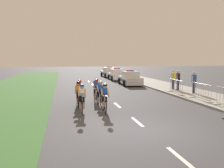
{
  "coord_description": "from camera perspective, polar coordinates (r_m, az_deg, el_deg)",
  "views": [
    {
      "loc": [
        -3.22,
        -8.68,
        2.78
      ],
      "look_at": [
        0.05,
        7.27,
        1.1
      ],
      "focal_mm": 39.02,
      "sensor_mm": 36.0,
      "label": 1
    }
  ],
  "objects": [
    {
      "name": "grass_verge",
      "position": [
        23.23,
        -21.89,
        -1.4
      ],
      "size": [
        7.0,
        60.0,
        0.01
      ],
      "primitive_type": "cube",
      "color": "#3D7033",
      "rests_on": "ground"
    },
    {
      "name": "cyclist_lead",
      "position": [
        12.63,
        -7.06,
        -3.23
      ],
      "size": [
        0.43,
        1.72,
        1.56
      ],
      "color": "black",
      "rests_on": "ground"
    },
    {
      "name": "kerb_edge",
      "position": [
        24.28,
        8.28,
        -0.59
      ],
      "size": [
        0.16,
        60.0,
        0.13
      ],
      "primitive_type": "cube",
      "color": "#9E9E99",
      "rests_on": "ground"
    },
    {
      "name": "cyclist_fourth",
      "position": [
        14.36,
        -2.89,
        -2.1
      ],
      "size": [
        0.44,
        1.72,
        1.56
      ],
      "color": "black",
      "rests_on": "ground"
    },
    {
      "name": "lane_markings_centre",
      "position": [
        18.62,
        -1.48,
        -2.69
      ],
      "size": [
        0.14,
        25.6,
        0.01
      ],
      "color": "white",
      "rests_on": "ground"
    },
    {
      "name": "spectator_closest",
      "position": [
        22.16,
        14.14,
        1.32
      ],
      "size": [
        0.44,
        0.41,
        1.68
      ],
      "color": "#23284C",
      "rests_on": "sidewalk_slab"
    },
    {
      "name": "ground_plane",
      "position": [
        9.67,
        8.56,
        -10.89
      ],
      "size": [
        160.0,
        160.0,
        0.0
      ],
      "primitive_type": "plane",
      "color": "#424247"
    },
    {
      "name": "crowd_barrier_middle",
      "position": [
        16.8,
        20.13,
        -1.77
      ],
      "size": [
        0.58,
        2.32,
        1.07
      ],
      "color": "#B7BABF",
      "rests_on": "sidewalk_slab"
    },
    {
      "name": "crowd_barrier_rear",
      "position": [
        19.41,
        14.76,
        -0.62
      ],
      "size": [
        0.62,
        2.32,
        1.07
      ],
      "color": "#B7BABF",
      "rests_on": "sidewalk_slab"
    },
    {
      "name": "cyclist_fifth",
      "position": [
        15.07,
        -7.7,
        -1.77
      ],
      "size": [
        0.44,
        1.72,
        1.56
      ],
      "color": "black",
      "rests_on": "ground"
    },
    {
      "name": "sidewalk_slab",
      "position": [
        24.96,
        12.25,
        -0.5
      ],
      "size": [
        3.83,
        60.0,
        0.12
      ],
      "primitive_type": "cube",
      "color": "gray",
      "rests_on": "ground"
    },
    {
      "name": "cyclist_second",
      "position": [
        12.68,
        -1.74,
        -3.16
      ],
      "size": [
        0.44,
        1.72,
        1.56
      ],
      "color": "black",
      "rests_on": "ground"
    },
    {
      "name": "police_car_third",
      "position": [
        37.58,
        -0.69,
        2.69
      ],
      "size": [
        2.16,
        4.48,
        1.59
      ],
      "color": "white",
      "rests_on": "ground"
    },
    {
      "name": "police_car_second",
      "position": [
        32.11,
        1.19,
        2.14
      ],
      "size": [
        2.13,
        4.46,
        1.59
      ],
      "color": "white",
      "rests_on": "ground"
    },
    {
      "name": "cyclist_sixth",
      "position": [
        15.72,
        -3.75,
        -1.41
      ],
      "size": [
        0.42,
        1.72,
        1.56
      ],
      "color": "black",
      "rests_on": "ground"
    },
    {
      "name": "spectator_middle",
      "position": [
        21.4,
        15.21,
        1.14
      ],
      "size": [
        0.45,
        0.4,
        1.68
      ],
      "color": "#23284C",
      "rests_on": "sidewalk_slab"
    },
    {
      "name": "police_car_nearest",
      "position": [
        26.07,
        4.23,
        1.25
      ],
      "size": [
        2.13,
        4.47,
        1.59
      ],
      "color": "silver",
      "rests_on": "ground"
    },
    {
      "name": "cyclist_third",
      "position": [
        14.08,
        -7.8,
        -2.3
      ],
      "size": [
        0.45,
        1.72,
        1.56
      ],
      "color": "black",
      "rests_on": "ground"
    },
    {
      "name": "spectator_back",
      "position": [
        19.97,
        18.66,
        0.71
      ],
      "size": [
        0.49,
        0.37,
        1.68
      ],
      "color": "#23284C",
      "rests_on": "sidewalk_slab"
    }
  ]
}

